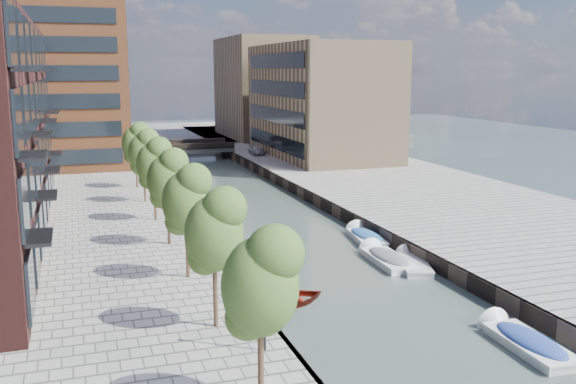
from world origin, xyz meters
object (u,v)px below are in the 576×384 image
bridge (183,148)px  tree_5 (143,150)px  tree_1 (214,228)px  sloop_2 (286,304)px  motorboat_4 (385,258)px  sloop_3 (251,268)px  motorboat_2 (412,264)px  tree_0 (260,280)px  tree_4 (153,161)px  motorboat_3 (365,237)px  tree_3 (167,176)px  tree_2 (186,197)px  sloop_4 (175,191)px  car (257,150)px  motorboat_0 (523,341)px  tree_6 (135,141)px

bridge → tree_5: (-8.50, -33.00, 3.92)m
tree_1 → sloop_2: tree_1 is taller
bridge → motorboat_4: bearing=-85.4°
sloop_3 → motorboat_2: bearing=-115.1°
tree_0 → tree_4: same height
bridge → motorboat_3: bearing=-83.6°
tree_3 → sloop_3: 7.72m
tree_2 → tree_1: bearing=-90.0°
sloop_4 → car: (13.18, 17.02, 1.61)m
bridge → motorboat_3: 46.94m
tree_5 → motorboat_2: size_ratio=1.23×
motorboat_2 → motorboat_3: motorboat_3 is taller
motorboat_0 → motorboat_2: 12.05m
sloop_2 → bridge: bearing=-13.7°
motorboat_2 → sloop_4: bearing=109.0°
motorboat_3 → tree_6: bearing=123.7°
tree_0 → sloop_4: 44.71m
tree_0 → tree_5: (0.00, 35.00, 0.00)m
tree_1 → motorboat_3: size_ratio=1.15×
tree_5 → tree_6: same height
sloop_3 → motorboat_3: bearing=-77.8°
tree_1 → bridge: bearing=82.1°
tree_0 → tree_3: bearing=90.0°
bridge → tree_3: size_ratio=2.18×
tree_3 → tree_6: size_ratio=1.00×
tree_1 → sloop_2: size_ratio=1.36×
tree_2 → motorboat_0: 17.57m
tree_0 → tree_3: same height
tree_1 → tree_2: 7.00m
motorboat_0 → sloop_4: bearing=102.1°
tree_5 → tree_2: bearing=-90.0°
tree_6 → motorboat_2: tree_6 is taller
tree_3 → motorboat_3: tree_3 is taller
tree_1 → motorboat_4: size_ratio=1.13×
tree_2 → motorboat_2: bearing=3.9°
sloop_2 → motorboat_0: (8.20, -8.12, 0.21)m
tree_5 → tree_0: bearing=-90.0°
tree_2 → tree_0: bearing=-90.0°
tree_3 → tree_6: bearing=90.0°
sloop_3 → sloop_2: bearing=170.8°
tree_0 → tree_4: 28.00m
tree_4 → motorboat_3: 16.11m
tree_4 → motorboat_2: 19.80m
motorboat_2 → car: car is taller
sloop_3 → car: car is taller
tree_2 → sloop_2: bearing=-33.0°
tree_0 → motorboat_0: (12.69, 2.97, -5.10)m
tree_3 → car: size_ratio=1.65×
tree_1 → motorboat_4: 16.43m
tree_4 → car: (17.03, 33.24, -3.69)m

